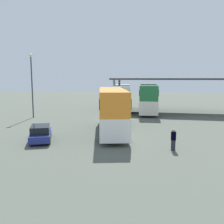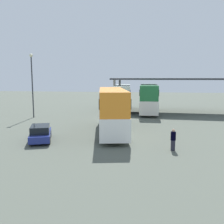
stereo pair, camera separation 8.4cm
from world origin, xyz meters
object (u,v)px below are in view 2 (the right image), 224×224
at_px(double_decker_main, 112,109).
at_px(parked_hatchback, 41,133).
at_px(double_decker_near_canopy, 123,97).
at_px(double_decker_mid_row, 149,97).
at_px(lamppost_tall, 32,78).
at_px(pedestrian_waiting, 173,140).

relative_size(double_decker_main, parked_hatchback, 2.62).
relative_size(parked_hatchback, double_decker_near_canopy, 0.41).
relative_size(double_decker_mid_row, lamppost_tall, 1.32).
distance_m(double_decker_main, parked_hatchback, 7.11).
bearing_deg(pedestrian_waiting, double_decker_mid_row, -24.15).
xyz_separation_m(double_decker_main, double_decker_near_canopy, (-0.56, 16.23, -0.07)).
height_order(double_decker_main, lamppost_tall, lamppost_tall).
relative_size(lamppost_tall, pedestrian_waiting, 5.19).
bearing_deg(double_decker_near_canopy, parked_hatchback, 162.43).
bearing_deg(lamppost_tall, double_decker_main, -32.43).
relative_size(double_decker_main, double_decker_mid_row, 1.01).
relative_size(double_decker_mid_row, pedestrian_waiting, 6.87).
relative_size(double_decker_main, pedestrian_waiting, 6.94).
bearing_deg(pedestrian_waiting, parked_hatchback, 54.37).
bearing_deg(double_decker_main, lamppost_tall, 46.99).
relative_size(parked_hatchback, double_decker_mid_row, 0.39).
xyz_separation_m(double_decker_mid_row, pedestrian_waiting, (1.66, -19.81, -1.52)).
height_order(double_decker_mid_row, pedestrian_waiting, double_decker_mid_row).
bearing_deg(double_decker_main, double_decker_near_canopy, -8.61).
bearing_deg(double_decker_mid_row, double_decker_main, 165.69).
bearing_deg(double_decker_near_canopy, double_decker_main, 178.02).
height_order(double_decker_near_canopy, pedestrian_waiting, double_decker_near_canopy).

